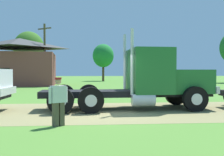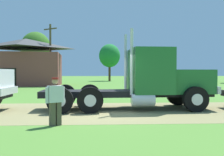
% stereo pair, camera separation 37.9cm
% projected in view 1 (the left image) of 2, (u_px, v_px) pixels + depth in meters
% --- Properties ---
extents(ground_plane, '(200.00, 200.00, 0.00)m').
position_uv_depth(ground_plane, '(103.00, 111.00, 11.54)').
color(ground_plane, '#528631').
extents(dirt_track, '(120.00, 5.98, 0.01)m').
position_uv_depth(dirt_track, '(103.00, 111.00, 11.54)').
color(dirt_track, '#8C8454').
rests_on(dirt_track, ground_plane).
extents(truck_foreground_white, '(8.11, 2.97, 3.64)m').
position_uv_depth(truck_foreground_white, '(150.00, 81.00, 12.36)').
color(truck_foreground_white, black).
rests_on(truck_foreground_white, ground_plane).
extents(visitor_standing_near, '(0.57, 0.47, 1.57)m').
position_uv_depth(visitor_standing_near, '(58.00, 100.00, 8.36)').
color(visitor_standing_near, silver).
rests_on(visitor_standing_near, ground_plane).
extents(shed_building, '(9.72, 8.23, 6.08)m').
position_uv_depth(shed_building, '(19.00, 63.00, 33.29)').
color(shed_building, brown).
rests_on(shed_building, ground_plane).
extents(utility_pole_far, '(1.87, 1.39, 7.76)m').
position_uv_depth(utility_pole_far, '(45.00, 53.00, 32.40)').
color(utility_pole_far, brown).
rests_on(utility_pole_far, ground_plane).
extents(tree_left, '(5.10, 5.10, 8.58)m').
position_uv_depth(tree_left, '(29.00, 48.00, 43.81)').
color(tree_left, '#513823').
rests_on(tree_left, ground_plane).
extents(tree_mid, '(4.10, 4.10, 7.17)m').
position_uv_depth(tree_mid, '(103.00, 56.00, 50.45)').
color(tree_mid, '#513823').
rests_on(tree_mid, ground_plane).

